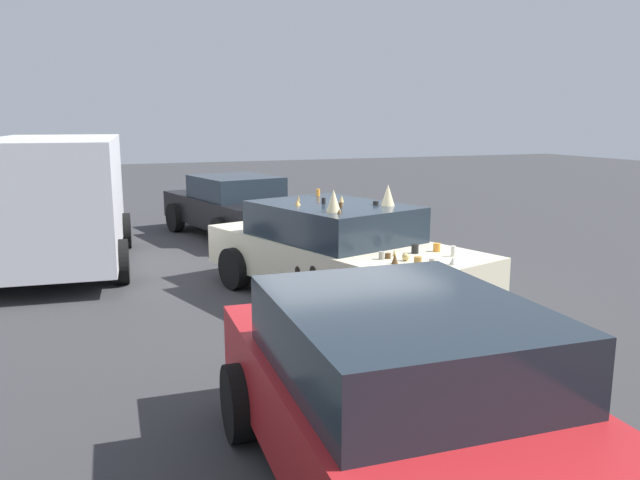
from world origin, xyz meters
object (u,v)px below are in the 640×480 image
(parked_van_near_right, at_px, (57,196))
(parked_sedan_behind_right, at_px, (233,206))
(art_car_decorated, at_px, (338,250))
(parked_sedan_behind_left, at_px, (409,406))

(parked_van_near_right, xyz_separation_m, parked_sedan_behind_right, (1.81, -3.57, -0.58))
(parked_sedan_behind_right, bearing_deg, art_car_decorated, 170.17)
(parked_van_near_right, height_order, parked_sedan_behind_right, parked_van_near_right)
(art_car_decorated, bearing_deg, parked_sedan_behind_right, 165.92)
(parked_van_near_right, bearing_deg, art_car_decorated, 52.32)
(art_car_decorated, relative_size, parked_van_near_right, 0.97)
(parked_van_near_right, relative_size, parked_sedan_behind_left, 1.20)
(parked_sedan_behind_right, bearing_deg, parked_van_near_right, 104.41)
(art_car_decorated, height_order, parked_van_near_right, parked_van_near_right)
(parked_van_near_right, bearing_deg, parked_sedan_behind_left, 20.76)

